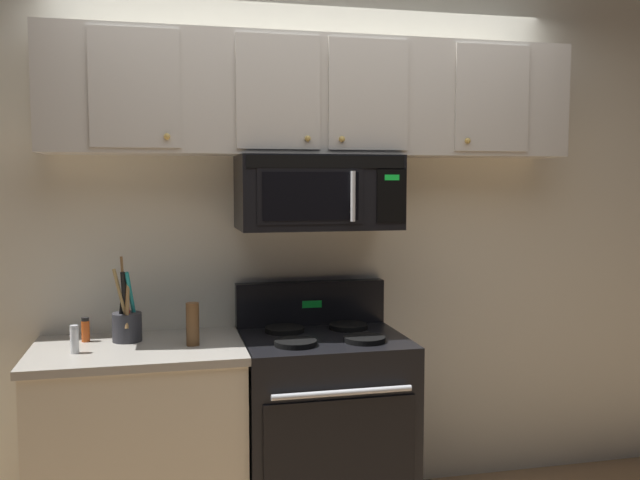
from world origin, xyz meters
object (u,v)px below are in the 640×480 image
at_px(utensil_crock_charcoal, 127,322).
at_px(pepper_mill, 193,324).
at_px(over_range_microwave, 318,192).
at_px(spice_jar, 86,330).
at_px(salt_shaker, 74,339).
at_px(stove_range, 323,426).

xyz_separation_m(utensil_crock_charcoal, pepper_mill, (0.29, -0.15, 0.01)).
height_order(over_range_microwave, spice_jar, over_range_microwave).
relative_size(utensil_crock_charcoal, salt_shaker, 3.21).
distance_m(stove_range, pepper_mill, 0.80).
xyz_separation_m(stove_range, utensil_crock_charcoal, (-0.89, 0.11, 0.52)).
height_order(over_range_microwave, utensil_crock_charcoal, over_range_microwave).
bearing_deg(over_range_microwave, utensil_crock_charcoal, -179.58).
xyz_separation_m(salt_shaker, spice_jar, (0.02, 0.21, -0.00)).
bearing_deg(stove_range, spice_jar, 172.38).
distance_m(salt_shaker, pepper_mill, 0.50).
bearing_deg(spice_jar, stove_range, -7.62).
distance_m(salt_shaker, spice_jar, 0.21).
bearing_deg(over_range_microwave, stove_range, -89.86).
distance_m(over_range_microwave, utensil_crock_charcoal, 1.07).
bearing_deg(salt_shaker, stove_range, 3.56).
xyz_separation_m(over_range_microwave, pepper_mill, (-0.60, -0.15, -0.58)).
bearing_deg(salt_shaker, utensil_crock_charcoal, 40.87).
bearing_deg(salt_shaker, over_range_microwave, 9.55).
bearing_deg(pepper_mill, over_range_microwave, 14.25).
xyz_separation_m(salt_shaker, pepper_mill, (0.50, 0.03, 0.04)).
bearing_deg(pepper_mill, stove_range, 3.51).
xyz_separation_m(over_range_microwave, salt_shaker, (-1.10, -0.18, -0.62)).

